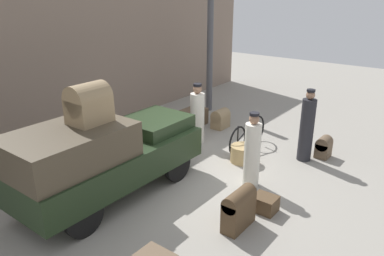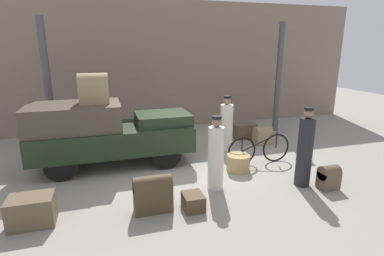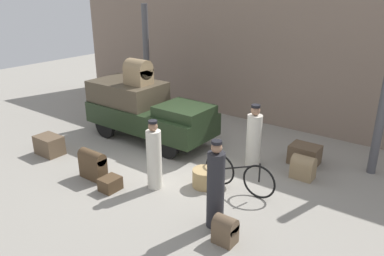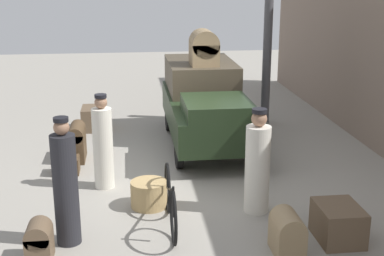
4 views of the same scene
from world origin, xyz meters
name	(u,v)px [view 2 (image 2 of 4)]	position (x,y,z in m)	size (l,w,h in m)	color
ground_plane	(187,167)	(0.00, 0.00, 0.00)	(30.00, 30.00, 0.00)	gray
station_building_facade	(155,66)	(0.00, 4.08, 2.25)	(16.00, 0.15, 4.50)	gray
canopy_pillar_left	(48,86)	(-3.32, 2.38, 1.86)	(0.20, 0.20, 3.72)	#4C4C51
canopy_pillar_right	(279,78)	(3.99, 2.38, 1.86)	(0.20, 0.20, 3.72)	#4C4C51
truck	(106,131)	(-1.87, 0.72, 0.89)	(3.86, 1.52, 1.62)	black
bicycle	(259,149)	(1.84, -0.30, 0.39)	(1.73, 0.04, 0.81)	black
wicker_basket	(238,163)	(1.14, -0.58, 0.20)	(0.56, 0.56, 0.40)	tan
porter_carrying_trunk	(305,150)	(2.14, -1.68, 0.80)	(0.32, 0.32, 1.72)	#232328
conductor_in_dark_uniform	(226,125)	(1.49, 1.01, 0.72)	(0.37, 0.37, 1.59)	silver
porter_with_bicycle	(216,156)	(0.27, -1.28, 0.73)	(0.33, 0.33, 1.58)	silver
trunk_barrel_dark	(329,177)	(2.56, -1.99, 0.27)	(0.39, 0.31, 0.52)	brown
suitcase_small_leather	(193,202)	(-0.43, -1.96, 0.15)	(0.37, 0.43, 0.30)	#4C3823
suitcase_black_upright	(263,135)	(2.76, 1.11, 0.28)	(0.52, 0.36, 0.56)	#937A56
trunk_umber_medium	(32,211)	(-3.18, -1.64, 0.25)	(0.73, 0.51, 0.51)	brown
trunk_large_brown	(153,193)	(-1.15, -1.83, 0.37)	(0.69, 0.29, 0.70)	#4C3823
suitcase_tan_flat	(244,131)	(2.50, 1.88, 0.24)	(0.72, 0.56, 0.49)	brown
trunk_on_truck_roof	(93,89)	(-2.08, 0.72, 1.96)	(0.68, 0.55, 0.71)	#937A56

